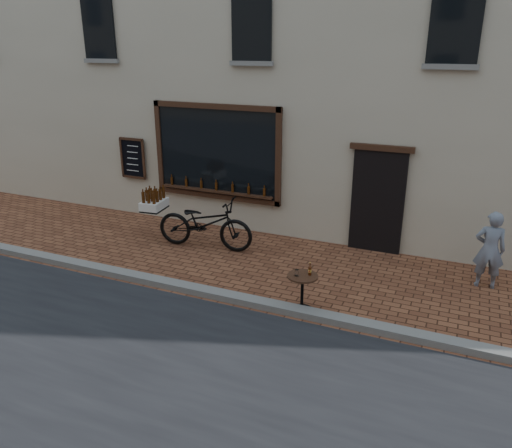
% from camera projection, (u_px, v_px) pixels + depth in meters
% --- Properties ---
extents(ground, '(90.00, 90.00, 0.00)m').
position_uv_depth(ground, '(224.00, 305.00, 8.63)').
color(ground, brown).
rests_on(ground, ground).
extents(kerb, '(90.00, 0.25, 0.12)m').
position_uv_depth(kerb, '(229.00, 297.00, 8.78)').
color(kerb, slate).
rests_on(kerb, ground).
extents(shop_building, '(28.00, 6.20, 10.00)m').
position_uv_depth(shop_building, '(337.00, 12.00, 12.52)').
color(shop_building, '#BDAF95').
rests_on(shop_building, ground).
extents(cargo_bicycle, '(2.56, 0.99, 1.22)m').
position_uv_depth(cargo_bicycle, '(203.00, 222.00, 10.86)').
color(cargo_bicycle, black).
rests_on(cargo_bicycle, ground).
extents(bistro_table, '(0.51, 0.51, 0.88)m').
position_uv_depth(bistro_table, '(303.00, 285.00, 8.29)').
color(bistro_table, black).
rests_on(bistro_table, ground).
extents(pedestrian, '(0.56, 0.40, 1.47)m').
position_uv_depth(pedestrian, '(490.00, 250.00, 9.04)').
color(pedestrian, slate).
rests_on(pedestrian, ground).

